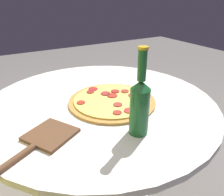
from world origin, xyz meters
TOP-DOWN VIEW (x-y plane):
  - table at (0.00, 0.00)m, footprint 1.00×1.00m
  - pizza at (-0.04, -0.04)m, footprint 0.37×0.37m
  - beer_bottle at (-0.28, -0.00)m, footprint 0.06×0.06m
  - pizza_paddle at (-0.17, 0.29)m, footprint 0.21×0.29m

SIDE VIEW (x-z plane):
  - table at x=0.00m, z-range 0.18..0.88m
  - pizza_paddle at x=-0.17m, z-range 0.70..0.72m
  - pizza at x=-0.04m, z-range 0.70..0.72m
  - beer_bottle at x=-0.28m, z-range 0.67..0.96m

